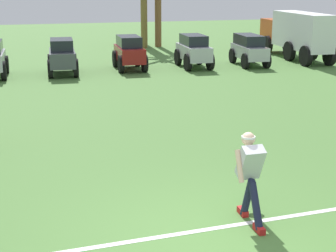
{
  "coord_description": "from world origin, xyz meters",
  "views": [
    {
      "loc": [
        -2.28,
        -6.33,
        3.64
      ],
      "look_at": [
        0.26,
        2.98,
        0.9
      ],
      "focal_mm": 55.0,
      "sensor_mm": 36.0,
      "label": 1
    }
  ],
  "objects_px": {
    "parked_car_slot_f": "(249,49)",
    "parked_car_slot_d": "(129,52)",
    "frisbee_thrower": "(250,173)",
    "box_truck": "(296,33)",
    "parked_car_slot_e": "(194,50)",
    "frisbee_in_flight": "(245,174)",
    "parked_car_slot_c": "(62,56)"
  },
  "relations": [
    {
      "from": "parked_car_slot_d",
      "to": "frisbee_in_flight",
      "type": "bearing_deg",
      "value": -93.18
    },
    {
      "from": "parked_car_slot_f",
      "to": "parked_car_slot_d",
      "type": "bearing_deg",
      "value": 176.63
    },
    {
      "from": "frisbee_thrower",
      "to": "parked_car_slot_e",
      "type": "relative_size",
      "value": 0.59
    },
    {
      "from": "parked_car_slot_c",
      "to": "parked_car_slot_f",
      "type": "relative_size",
      "value": 0.98
    },
    {
      "from": "frisbee_thrower",
      "to": "parked_car_slot_e",
      "type": "distance_m",
      "value": 14.73
    },
    {
      "from": "box_truck",
      "to": "frisbee_thrower",
      "type": "bearing_deg",
      "value": -120.92
    },
    {
      "from": "parked_car_slot_d",
      "to": "parked_car_slot_e",
      "type": "distance_m",
      "value": 2.78
    },
    {
      "from": "parked_car_slot_d",
      "to": "parked_car_slot_f",
      "type": "height_order",
      "value": "parked_car_slot_d"
    },
    {
      "from": "frisbee_in_flight",
      "to": "frisbee_thrower",
      "type": "bearing_deg",
      "value": -108.16
    },
    {
      "from": "parked_car_slot_c",
      "to": "box_truck",
      "type": "height_order",
      "value": "box_truck"
    },
    {
      "from": "box_truck",
      "to": "parked_car_slot_e",
      "type": "bearing_deg",
      "value": -167.48
    },
    {
      "from": "parked_car_slot_c",
      "to": "parked_car_slot_e",
      "type": "xyz_separation_m",
      "value": [
        5.57,
        0.18,
        0.0
      ]
    },
    {
      "from": "frisbee_thrower",
      "to": "parked_car_slot_c",
      "type": "xyz_separation_m",
      "value": [
        -1.83,
        14.06,
        -0.05
      ]
    },
    {
      "from": "parked_car_slot_f",
      "to": "box_truck",
      "type": "bearing_deg",
      "value": 23.55
    },
    {
      "from": "frisbee_thrower",
      "to": "box_truck",
      "type": "xyz_separation_m",
      "value": [
        9.27,
        15.47,
        0.44
      ]
    },
    {
      "from": "parked_car_slot_c",
      "to": "parked_car_slot_d",
      "type": "height_order",
      "value": "same"
    },
    {
      "from": "parked_car_slot_d",
      "to": "box_truck",
      "type": "xyz_separation_m",
      "value": [
        8.3,
        0.99,
        0.49
      ]
    },
    {
      "from": "frisbee_in_flight",
      "to": "parked_car_slot_f",
      "type": "height_order",
      "value": "parked_car_slot_f"
    },
    {
      "from": "frisbee_in_flight",
      "to": "parked_car_slot_f",
      "type": "distance_m",
      "value": 14.87
    },
    {
      "from": "frisbee_thrower",
      "to": "frisbee_in_flight",
      "type": "relative_size",
      "value": 4.02
    },
    {
      "from": "frisbee_thrower",
      "to": "parked_car_slot_f",
      "type": "height_order",
      "value": "frisbee_thrower"
    },
    {
      "from": "frisbee_thrower",
      "to": "box_truck",
      "type": "relative_size",
      "value": 0.24
    },
    {
      "from": "parked_car_slot_c",
      "to": "box_truck",
      "type": "bearing_deg",
      "value": 7.24
    },
    {
      "from": "parked_car_slot_f",
      "to": "box_truck",
      "type": "relative_size",
      "value": 0.41
    },
    {
      "from": "frisbee_thrower",
      "to": "parked_car_slot_f",
      "type": "distance_m",
      "value": 15.5
    },
    {
      "from": "frisbee_in_flight",
      "to": "parked_car_slot_e",
      "type": "bearing_deg",
      "value": 75.47
    },
    {
      "from": "parked_car_slot_e",
      "to": "parked_car_slot_f",
      "type": "bearing_deg",
      "value": -1.6
    },
    {
      "from": "frisbee_thrower",
      "to": "box_truck",
      "type": "height_order",
      "value": "box_truck"
    },
    {
      "from": "frisbee_in_flight",
      "to": "parked_car_slot_f",
      "type": "bearing_deg",
      "value": 65.84
    },
    {
      "from": "frisbee_thrower",
      "to": "frisbee_in_flight",
      "type": "xyz_separation_m",
      "value": [
        0.2,
        0.61,
        -0.26
      ]
    },
    {
      "from": "frisbee_in_flight",
      "to": "parked_car_slot_c",
      "type": "relative_size",
      "value": 0.15
    },
    {
      "from": "parked_car_slot_d",
      "to": "parked_car_slot_e",
      "type": "height_order",
      "value": "same"
    }
  ]
}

